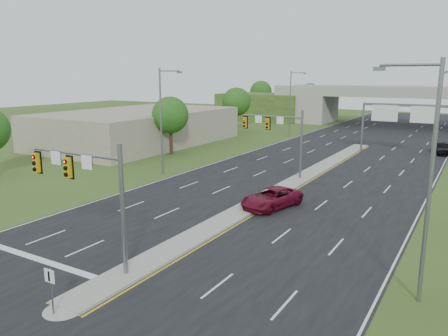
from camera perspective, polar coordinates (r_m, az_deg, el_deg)
ground at (r=24.03m, az=-12.67°, el=-13.59°), size 240.00×240.00×0.00m
road at (r=53.76m, az=13.70°, el=0.67°), size 24.00×160.00×0.02m
median at (r=42.66m, az=8.92°, el=-1.92°), size 2.00×54.00×0.16m
median_nose at (r=21.61m, az=-20.26°, el=-16.85°), size 2.00×2.00×0.16m
lane_markings at (r=48.28m, az=10.87°, el=-0.45°), size 23.72×160.00×0.01m
signal_mast_near at (r=23.96m, az=-17.26°, el=-1.91°), size 6.62×0.60×7.00m
signal_mast_far at (r=44.42m, az=7.33°, el=4.75°), size 6.62×0.60×7.00m
keep_right_sign at (r=20.69m, az=-21.71°, el=-13.91°), size 0.60×0.13×2.20m
sign_gantry at (r=61.27m, az=22.74°, el=6.38°), size 11.58×0.44×6.67m
overpass at (r=96.98m, az=21.77°, el=7.20°), size 80.00×14.00×8.10m
lightpole_l_mid at (r=45.73m, az=-8.05°, el=6.67°), size 2.85×0.25×11.00m
lightpole_l_far at (r=76.19m, az=8.78°, el=8.74°), size 2.85×0.25×11.00m
lightpole_r_near at (r=21.05m, az=24.91°, el=-0.53°), size 2.85×0.25×11.00m
tree_l_near at (r=57.77m, az=-7.03°, el=6.87°), size 4.80×4.80×7.60m
tree_l_mid at (r=80.84m, az=1.64°, el=8.63°), size 5.20×5.20×8.12m
tree_back_a at (r=121.85m, az=4.84°, el=9.89°), size 6.00×6.00×8.85m
tree_back_b at (r=116.44m, az=11.13°, el=9.45°), size 5.60×5.60×8.32m
commercial_building at (r=68.24m, az=-11.09°, el=5.25°), size 18.00×30.00×5.00m
car_far_a at (r=34.68m, az=6.24°, el=-3.90°), size 3.87×6.06×1.56m
car_far_c at (r=64.79m, az=26.65°, el=2.37°), size 3.30×5.21×1.65m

